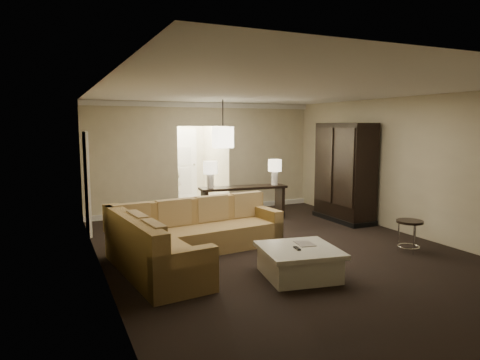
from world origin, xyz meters
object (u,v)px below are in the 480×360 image
coffee_table (299,262)px  console_table (243,200)px  person (171,173)px  armoire (344,174)px  sectional_sofa (188,237)px  drink_table (409,229)px

coffee_table → console_table: 3.90m
coffee_table → person: 6.83m
coffee_table → armoire: armoire is taller
sectional_sofa → drink_table: size_ratio=5.56×
sectional_sofa → coffee_table: bearing=-57.0°
sectional_sofa → armoire: 4.47m
coffee_table → drink_table: 2.44m
sectional_sofa → person: (1.17, 5.32, 0.48)m
drink_table → console_table: bearing=113.8°
person → drink_table: bearing=120.3°
armoire → drink_table: 2.69m
person → sectional_sofa: bearing=87.1°
sectional_sofa → person: bearing=70.7°
coffee_table → drink_table: (2.42, 0.25, 0.18)m
sectional_sofa → console_table: 3.13m
drink_table → person: (-2.49, 6.55, 0.44)m
coffee_table → person: bearing=90.6°
coffee_table → console_table: (0.85, 3.80, 0.25)m
coffee_table → armoire: (2.97, 2.79, 0.86)m
coffee_table → armoire: size_ratio=0.55×
sectional_sofa → coffee_table: (1.24, -1.48, -0.14)m
sectional_sofa → person: person is taller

